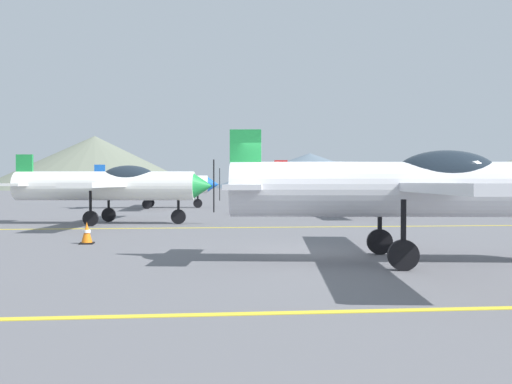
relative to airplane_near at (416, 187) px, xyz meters
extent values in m
plane|color=slate|center=(-2.38, 0.79, -1.56)|extent=(400.00, 400.00, 0.00)
cube|color=yellow|center=(-2.38, -4.18, -1.56)|extent=(80.00, 0.16, 0.01)
cube|color=yellow|center=(-2.38, 8.89, -1.56)|extent=(80.00, 0.16, 0.01)
cylinder|color=silver|center=(-0.31, 0.04, -0.04)|extent=(7.22, 2.05, 1.15)
ellipsoid|color=#1E2833|center=(0.63, -0.08, 0.30)|extent=(2.20, 1.20, 0.94)
cube|color=silver|center=(0.11, -0.01, 0.01)|extent=(2.32, 9.30, 0.17)
cube|color=silver|center=(-3.53, 0.45, 0.01)|extent=(1.07, 2.80, 0.10)
cube|color=#1E8C3F|center=(-3.53, 0.45, 0.59)|extent=(0.67, 0.21, 1.26)
cylinder|color=black|center=(-0.66, -1.08, -0.74)|extent=(0.10, 0.10, 1.05)
cylinder|color=black|center=(-0.66, -1.08, -1.27)|extent=(0.60, 0.20, 0.59)
cylinder|color=black|center=(-0.37, 1.21, -0.74)|extent=(0.10, 0.10, 1.05)
cylinder|color=black|center=(-0.37, 1.21, -1.27)|extent=(0.60, 0.20, 0.59)
cylinder|color=white|center=(-8.37, 11.18, -0.04)|extent=(7.22, 2.00, 1.15)
cone|color=#1E8C3F|center=(-4.46, 10.71, -0.04)|extent=(0.85, 1.06, 0.98)
cube|color=black|center=(-4.05, 10.66, -0.04)|extent=(0.06, 0.13, 2.10)
ellipsoid|color=#1E2833|center=(-7.43, 11.07, 0.30)|extent=(2.20, 1.19, 0.94)
cube|color=white|center=(-7.95, 11.13, 0.01)|extent=(2.25, 9.30, 0.17)
cube|color=white|center=(-11.60, 11.57, 0.01)|extent=(1.05, 2.80, 0.10)
cube|color=#1E8C3F|center=(-11.60, 11.57, 0.59)|extent=(0.67, 0.20, 1.26)
cylinder|color=black|center=(-5.45, 10.83, -0.74)|extent=(0.10, 0.10, 1.05)
cylinder|color=black|center=(-5.45, 10.83, -1.27)|extent=(0.60, 0.20, 0.59)
cylinder|color=black|center=(-8.71, 10.06, -0.74)|extent=(0.10, 0.10, 1.05)
cylinder|color=black|center=(-8.71, 10.06, -1.27)|extent=(0.60, 0.20, 0.59)
cylinder|color=black|center=(-8.44, 12.35, -0.74)|extent=(0.10, 0.10, 1.05)
cylinder|color=black|center=(-8.44, 12.35, -1.27)|extent=(0.60, 0.20, 0.59)
cylinder|color=silver|center=(2.67, 16.08, -0.04)|extent=(7.18, 1.50, 1.15)
cone|color=red|center=(6.60, 15.89, -0.04)|extent=(0.78, 1.02, 0.98)
cube|color=black|center=(7.02, 15.87, -0.04)|extent=(0.05, 0.13, 2.10)
ellipsoid|color=#1E2833|center=(3.61, 16.04, 0.30)|extent=(2.14, 1.05, 0.94)
cube|color=silver|center=(3.09, 16.06, 0.01)|extent=(1.61, 9.28, 0.17)
cube|color=silver|center=(-0.58, 16.24, 0.01)|extent=(0.87, 2.76, 0.10)
cube|color=red|center=(-0.58, 16.24, 0.59)|extent=(0.67, 0.16, 1.26)
cylinder|color=black|center=(5.60, 15.94, -0.74)|extent=(0.10, 0.10, 1.05)
cylinder|color=black|center=(5.60, 15.94, -1.27)|extent=(0.59, 0.15, 0.59)
cylinder|color=black|center=(2.40, 14.94, -0.74)|extent=(0.10, 0.10, 1.05)
cylinder|color=black|center=(2.40, 14.94, -1.27)|extent=(0.59, 0.15, 0.59)
cylinder|color=black|center=(2.52, 17.25, -0.74)|extent=(0.10, 0.10, 1.05)
cylinder|color=black|center=(2.52, 17.25, -1.27)|extent=(0.59, 0.15, 0.59)
cylinder|color=white|center=(-7.81, 24.36, -0.04)|extent=(7.15, 1.26, 1.15)
cone|color=blue|center=(-3.88, 24.42, -0.04)|extent=(0.75, 0.99, 0.98)
cube|color=black|center=(-3.46, 24.43, -0.04)|extent=(0.04, 0.13, 2.10)
ellipsoid|color=#1E2833|center=(-6.87, 24.38, 0.30)|extent=(2.11, 0.98, 0.94)
cube|color=white|center=(-7.39, 24.37, 0.01)|extent=(1.30, 9.25, 0.17)
cube|color=white|center=(-11.06, 24.31, 0.01)|extent=(0.78, 2.74, 0.10)
cube|color=blue|center=(-11.06, 24.31, 0.59)|extent=(0.66, 0.14, 1.26)
cylinder|color=black|center=(-4.87, 24.41, -0.74)|extent=(0.10, 0.10, 1.05)
cylinder|color=black|center=(-4.87, 24.41, -1.27)|extent=(0.59, 0.13, 0.59)
cylinder|color=black|center=(-8.00, 23.20, -0.74)|extent=(0.10, 0.10, 1.05)
cylinder|color=black|center=(-8.00, 23.20, -1.27)|extent=(0.59, 0.13, 0.59)
cylinder|color=black|center=(-8.04, 25.51, -0.74)|extent=(0.10, 0.10, 1.05)
cylinder|color=black|center=(-8.04, 25.51, -1.27)|extent=(0.59, 0.13, 0.59)
cube|color=black|center=(6.48, 23.62, -0.87)|extent=(1.91, 4.34, 0.75)
cube|color=black|center=(6.48, 23.77, -0.22)|extent=(1.64, 2.45, 0.55)
cylinder|color=black|center=(5.62, 22.18, -1.24)|extent=(0.24, 0.65, 0.64)
cylinder|color=black|center=(7.42, 22.23, -1.24)|extent=(0.24, 0.65, 0.64)
cylinder|color=black|center=(5.54, 25.02, -1.24)|extent=(0.24, 0.65, 0.64)
cylinder|color=black|center=(7.34, 25.06, -1.24)|extent=(0.24, 0.65, 0.64)
cube|color=black|center=(-7.58, 4.04, -1.54)|extent=(0.36, 0.36, 0.04)
cone|color=orange|center=(-7.58, 4.04, -1.25)|extent=(0.29, 0.29, 0.55)
cylinder|color=white|center=(-7.58, 4.04, -1.22)|extent=(0.20, 0.20, 0.08)
cone|color=slate|center=(-30.89, 123.03, 4.82)|extent=(52.37, 52.37, 12.77)
cone|color=slate|center=(25.94, 145.76, 3.49)|extent=(57.59, 57.59, 10.10)
camera|label=1|loc=(-4.38, -11.01, 0.11)|focal=38.23mm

